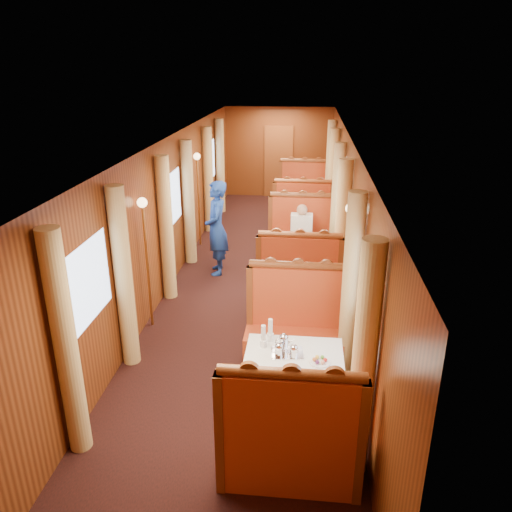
# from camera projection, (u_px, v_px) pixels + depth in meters

# --- Properties ---
(floor) EXTENTS (3.00, 12.00, 0.01)m
(floor) POSITION_uv_depth(u_px,v_px,m) (257.00, 280.00, 8.94)
(floor) COLOR black
(floor) RESTS_ON ground
(ceiling) EXTENTS (3.00, 12.00, 0.01)m
(ceiling) POSITION_uv_depth(u_px,v_px,m) (257.00, 139.00, 8.02)
(ceiling) COLOR silver
(ceiling) RESTS_ON wall_left
(wall_far) EXTENTS (3.00, 0.01, 2.50)m
(wall_far) POSITION_uv_depth(u_px,v_px,m) (279.00, 153.00, 14.04)
(wall_far) COLOR brown
(wall_far) RESTS_ON floor
(wall_near) EXTENTS (3.00, 0.01, 2.50)m
(wall_near) POSITION_uv_depth(u_px,v_px,m) (155.00, 504.00, 2.93)
(wall_near) COLOR brown
(wall_near) RESTS_ON floor
(wall_left) EXTENTS (0.01, 12.00, 2.50)m
(wall_left) POSITION_uv_depth(u_px,v_px,m) (171.00, 211.00, 8.63)
(wall_left) COLOR brown
(wall_left) RESTS_ON floor
(wall_right) EXTENTS (0.01, 12.00, 2.50)m
(wall_right) POSITION_uv_depth(u_px,v_px,m) (346.00, 216.00, 8.34)
(wall_right) COLOR brown
(wall_right) RESTS_ON floor
(doorway_far) EXTENTS (0.80, 0.04, 2.00)m
(doorway_far) POSITION_uv_depth(u_px,v_px,m) (278.00, 162.00, 14.10)
(doorway_far) COLOR brown
(doorway_far) RESTS_ON floor
(table_near) EXTENTS (1.05, 0.72, 0.75)m
(table_near) POSITION_uv_depth(u_px,v_px,m) (293.00, 382.00, 5.49)
(table_near) COLOR white
(table_near) RESTS_ON floor
(banquette_near_fwd) EXTENTS (1.30, 0.55, 1.34)m
(banquette_near_fwd) POSITION_uv_depth(u_px,v_px,m) (290.00, 444.00, 4.54)
(banquette_near_fwd) COLOR #A91E12
(banquette_near_fwd) RESTS_ON floor
(banquette_near_aft) EXTENTS (1.30, 0.55, 1.34)m
(banquette_near_aft) POSITION_uv_depth(u_px,v_px,m) (296.00, 332.00, 6.41)
(banquette_near_aft) COLOR #A91E12
(banquette_near_aft) RESTS_ON floor
(table_mid) EXTENTS (1.05, 0.72, 0.75)m
(table_mid) POSITION_uv_depth(u_px,v_px,m) (300.00, 263.00, 8.73)
(table_mid) COLOR white
(table_mid) RESTS_ON floor
(banquette_mid_fwd) EXTENTS (1.30, 0.55, 1.34)m
(banquette_mid_fwd) POSITION_uv_depth(u_px,v_px,m) (299.00, 284.00, 7.78)
(banquette_mid_fwd) COLOR #A91E12
(banquette_mid_fwd) RESTS_ON floor
(banquette_mid_aft) EXTENTS (1.30, 0.55, 1.34)m
(banquette_mid_aft) POSITION_uv_depth(u_px,v_px,m) (301.00, 241.00, 9.65)
(banquette_mid_aft) COLOR #A91E12
(banquette_mid_aft) RESTS_ON floor
(table_far) EXTENTS (1.05, 0.72, 0.75)m
(table_far) POSITION_uv_depth(u_px,v_px,m) (303.00, 208.00, 11.97)
(table_far) COLOR white
(table_far) RESTS_ON floor
(banquette_far_fwd) EXTENTS (1.30, 0.55, 1.34)m
(banquette_far_fwd) POSITION_uv_depth(u_px,v_px,m) (302.00, 218.00, 11.01)
(banquette_far_fwd) COLOR #A91E12
(banquette_far_fwd) RESTS_ON floor
(banquette_far_aft) EXTENTS (1.30, 0.55, 1.34)m
(banquette_far_aft) POSITION_uv_depth(u_px,v_px,m) (304.00, 195.00, 12.89)
(banquette_far_aft) COLOR #A91E12
(banquette_far_aft) RESTS_ON floor
(tea_tray) EXTENTS (0.37, 0.30, 0.01)m
(tea_tray) POSITION_uv_depth(u_px,v_px,m) (287.00, 353.00, 5.34)
(tea_tray) COLOR silver
(tea_tray) RESTS_ON table_near
(teapot_left) EXTENTS (0.17, 0.13, 0.13)m
(teapot_left) POSITION_uv_depth(u_px,v_px,m) (279.00, 351.00, 5.27)
(teapot_left) COLOR silver
(teapot_left) RESTS_ON tea_tray
(teapot_right) EXTENTS (0.17, 0.14, 0.12)m
(teapot_right) POSITION_uv_depth(u_px,v_px,m) (294.00, 353.00, 5.25)
(teapot_right) COLOR silver
(teapot_right) RESTS_ON tea_tray
(teapot_back) EXTENTS (0.18, 0.14, 0.14)m
(teapot_back) POSITION_uv_depth(u_px,v_px,m) (284.00, 343.00, 5.42)
(teapot_back) COLOR silver
(teapot_back) RESTS_ON tea_tray
(fruit_plate) EXTENTS (0.22, 0.22, 0.05)m
(fruit_plate) POSITION_uv_depth(u_px,v_px,m) (320.00, 361.00, 5.18)
(fruit_plate) COLOR white
(fruit_plate) RESTS_ON table_near
(cup_inboard) EXTENTS (0.08, 0.08, 0.26)m
(cup_inboard) POSITION_uv_depth(u_px,v_px,m) (263.00, 338.00, 5.43)
(cup_inboard) COLOR white
(cup_inboard) RESTS_ON table_near
(cup_outboard) EXTENTS (0.08, 0.08, 0.26)m
(cup_outboard) POSITION_uv_depth(u_px,v_px,m) (270.00, 332.00, 5.56)
(cup_outboard) COLOR white
(cup_outboard) RESTS_ON table_near
(rose_vase_mid) EXTENTS (0.06, 0.06, 0.36)m
(rose_vase_mid) POSITION_uv_depth(u_px,v_px,m) (301.00, 233.00, 8.54)
(rose_vase_mid) COLOR silver
(rose_vase_mid) RESTS_ON table_mid
(rose_vase_far) EXTENTS (0.06, 0.06, 0.36)m
(rose_vase_far) POSITION_uv_depth(u_px,v_px,m) (303.00, 185.00, 11.77)
(rose_vase_far) COLOR silver
(rose_vase_far) RESTS_ON table_far
(window_left_near) EXTENTS (0.01, 1.20, 0.90)m
(window_left_near) POSITION_uv_depth(u_px,v_px,m) (86.00, 285.00, 5.31)
(window_left_near) COLOR #97ADCD
(window_left_near) RESTS_ON wall_left
(curtain_left_near_a) EXTENTS (0.22, 0.22, 2.35)m
(curtain_left_near_a) POSITION_uv_depth(u_px,v_px,m) (66.00, 347.00, 4.68)
(curtain_left_near_a) COLOR #DBB770
(curtain_left_near_a) RESTS_ON floor
(curtain_left_near_b) EXTENTS (0.22, 0.22, 2.35)m
(curtain_left_near_b) POSITION_uv_depth(u_px,v_px,m) (124.00, 279.00, 6.12)
(curtain_left_near_b) COLOR #DBB770
(curtain_left_near_b) RESTS_ON floor
(window_right_near) EXTENTS (0.01, 1.20, 0.90)m
(window_right_near) POSITION_uv_depth(u_px,v_px,m) (369.00, 298.00, 5.03)
(window_right_near) COLOR #97ADCD
(window_right_near) RESTS_ON wall_right
(curtain_right_near_a) EXTENTS (0.22, 0.22, 2.35)m
(curtain_right_near_a) POSITION_uv_depth(u_px,v_px,m) (364.00, 364.00, 4.42)
(curtain_right_near_a) COLOR #DBB770
(curtain_right_near_a) RESTS_ON floor
(curtain_right_near_b) EXTENTS (0.22, 0.22, 2.35)m
(curtain_right_near_b) POSITION_uv_depth(u_px,v_px,m) (351.00, 289.00, 5.86)
(curtain_right_near_b) COLOR #DBB770
(curtain_right_near_b) RESTS_ON floor
(window_left_mid) EXTENTS (0.01, 1.20, 0.90)m
(window_left_mid) POSITION_uv_depth(u_px,v_px,m) (171.00, 200.00, 8.55)
(window_left_mid) COLOR #97ADCD
(window_left_mid) RESTS_ON wall_left
(curtain_left_mid_a) EXTENTS (0.22, 0.22, 2.35)m
(curtain_left_mid_a) POSITION_uv_depth(u_px,v_px,m) (166.00, 229.00, 7.92)
(curtain_left_mid_a) COLOR #DBB770
(curtain_left_mid_a) RESTS_ON floor
(curtain_left_mid_b) EXTENTS (0.22, 0.22, 2.35)m
(curtain_left_mid_b) POSITION_uv_depth(u_px,v_px,m) (189.00, 203.00, 9.36)
(curtain_left_mid_b) COLOR #DBB770
(curtain_left_mid_b) RESTS_ON floor
(window_right_mid) EXTENTS (0.01, 1.20, 0.90)m
(window_right_mid) POSITION_uv_depth(u_px,v_px,m) (346.00, 204.00, 8.27)
(window_right_mid) COLOR #97ADCD
(window_right_mid) RESTS_ON wall_right
(curtain_right_mid_a) EXTENTS (0.22, 0.22, 2.35)m
(curtain_right_mid_a) POSITION_uv_depth(u_px,v_px,m) (342.00, 235.00, 7.66)
(curtain_right_mid_a) COLOR #DBB770
(curtain_right_mid_a) RESTS_ON floor
(curtain_right_mid_b) EXTENTS (0.22, 0.22, 2.35)m
(curtain_right_mid_b) POSITION_uv_depth(u_px,v_px,m) (337.00, 207.00, 9.10)
(curtain_right_mid_b) COLOR #DBB770
(curtain_right_mid_b) RESTS_ON floor
(window_left_far) EXTENTS (0.01, 1.20, 0.90)m
(window_left_far) POSITION_uv_depth(u_px,v_px,m) (210.00, 161.00, 11.79)
(window_left_far) COLOR #97ADCD
(window_left_far) RESTS_ON wall_left
(curtain_left_far_a) EXTENTS (0.22, 0.22, 2.35)m
(curtain_left_far_a) POSITION_uv_depth(u_px,v_px,m) (208.00, 180.00, 11.16)
(curtain_left_far_a) COLOR #DBB770
(curtain_left_far_a) RESTS_ON floor
(curtain_left_far_b) EXTENTS (0.22, 0.22, 2.35)m
(curtain_left_far_b) POSITION_uv_depth(u_px,v_px,m) (220.00, 166.00, 12.60)
(curtain_left_far_b) COLOR #DBB770
(curtain_left_far_b) RESTS_ON floor
(window_right_far) EXTENTS (0.01, 1.20, 0.90)m
(window_right_far) POSITION_uv_depth(u_px,v_px,m) (336.00, 164.00, 11.51)
(window_right_far) COLOR #97ADCD
(window_right_far) RESTS_ON wall_right
(curtain_right_far_a) EXTENTS (0.22, 0.22, 2.35)m
(curtain_right_far_a) POSITION_uv_depth(u_px,v_px,m) (333.00, 183.00, 10.90)
(curtain_right_far_a) COLOR #DBB770
(curtain_right_far_a) RESTS_ON floor
(curtain_right_far_b) EXTENTS (0.22, 0.22, 2.35)m
(curtain_right_far_b) POSITION_uv_depth(u_px,v_px,m) (330.00, 169.00, 12.34)
(curtain_right_far_b) COLOR #DBB770
(curtain_right_far_b) RESTS_ON floor
(sconce_left_fore) EXTENTS (0.14, 0.14, 1.95)m
(sconce_left_fore) POSITION_uv_depth(u_px,v_px,m) (145.00, 237.00, 6.95)
(sconce_left_fore) COLOR #BF8C3F
(sconce_left_fore) RESTS_ON floor
(sconce_right_fore) EXTENTS (0.14, 0.14, 1.95)m
(sconce_right_fore) POSITION_uv_depth(u_px,v_px,m) (348.00, 244.00, 6.68)
(sconce_right_fore) COLOR #BF8C3F
(sconce_right_fore) RESTS_ON floor
(sconce_left_aft) EXTENTS (0.14, 0.14, 1.95)m
(sconce_left_aft) POSITION_uv_depth(u_px,v_px,m) (198.00, 181.00, 10.19)
(sconce_left_aft) COLOR #BF8C3F
(sconce_left_aft) RESTS_ON floor
(sconce_right_aft) EXTENTS (0.14, 0.14, 1.95)m
(sconce_right_aft) POSITION_uv_depth(u_px,v_px,m) (336.00, 184.00, 9.92)
(sconce_right_aft) COLOR #BF8C3F
(sconce_right_aft) RESTS_ON floor
(steward) EXTENTS (0.52, 0.70, 1.72)m
(steward) POSITION_uv_depth(u_px,v_px,m) (217.00, 228.00, 8.97)
(steward) COLOR navy
(steward) RESTS_ON floor
(passenger) EXTENTS (0.40, 0.44, 0.76)m
(passenger) POSITION_uv_depth(u_px,v_px,m) (301.00, 229.00, 9.29)
(passenger) COLOR beige
(passenger) RESTS_ON banquette_mid_aft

